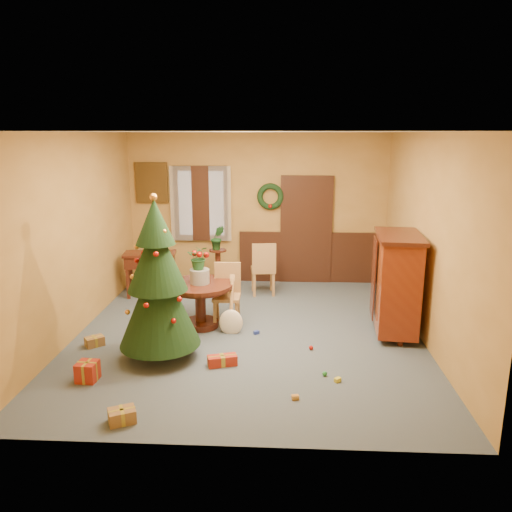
# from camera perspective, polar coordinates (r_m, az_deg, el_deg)

# --- Properties ---
(room_envelope) EXTENTS (5.50, 5.50, 5.50)m
(room_envelope) POSITION_cam_1_polar(r_m,az_deg,el_deg) (9.75, 1.37, 3.43)
(room_envelope) COLOR #343D4C
(room_envelope) RESTS_ON ground
(dining_table) EXTENTS (1.01, 1.01, 0.69)m
(dining_table) POSITION_cam_1_polar(r_m,az_deg,el_deg) (7.61, -6.39, -4.60)
(dining_table) COLOR black
(dining_table) RESTS_ON floor
(urn) EXTENTS (0.29, 0.29, 0.22)m
(urn) POSITION_cam_1_polar(r_m,az_deg,el_deg) (7.51, -6.45, -2.32)
(urn) COLOR slate
(urn) RESTS_ON dining_table
(centerpiece_plant) EXTENTS (0.33, 0.29, 0.37)m
(centerpiece_plant) POSITION_cam_1_polar(r_m,az_deg,el_deg) (7.44, -6.51, -0.16)
(centerpiece_plant) COLOR #1E4C23
(centerpiece_plant) RESTS_ON urn
(chair_near) EXTENTS (0.41, 0.41, 0.94)m
(chair_near) POSITION_cam_1_polar(r_m,az_deg,el_deg) (7.72, -3.32, -4.08)
(chair_near) COLOR olive
(chair_near) RESTS_ON floor
(chair_far) EXTENTS (0.48, 0.48, 0.99)m
(chair_far) POSITION_cam_1_polar(r_m,az_deg,el_deg) (9.02, 0.86, -1.26)
(chair_far) COLOR olive
(chair_far) RESTS_ON floor
(guitar) EXTENTS (0.45, 0.59, 0.80)m
(guitar) POSITION_cam_1_polar(r_m,az_deg,el_deg) (7.34, -2.89, -5.82)
(guitar) COLOR white
(guitar) RESTS_ON floor
(plant_stand) EXTENTS (0.31, 0.31, 0.81)m
(plant_stand) POSITION_cam_1_polar(r_m,az_deg,el_deg) (9.22, -4.36, -1.11)
(plant_stand) COLOR black
(plant_stand) RESTS_ON floor
(stand_plant) EXTENTS (0.29, 0.25, 0.44)m
(stand_plant) POSITION_cam_1_polar(r_m,az_deg,el_deg) (9.09, -4.42, 2.10)
(stand_plant) COLOR #19471E
(stand_plant) RESTS_ON plant_stand
(christmas_tree) EXTENTS (1.05, 1.05, 2.17)m
(christmas_tree) POSITION_cam_1_polar(r_m,az_deg,el_deg) (6.49, -11.17, -2.99)
(christmas_tree) COLOR #382111
(christmas_tree) RESTS_ON floor
(writing_desk) EXTENTS (0.95, 0.55, 0.81)m
(writing_desk) POSITION_cam_1_polar(r_m,az_deg,el_deg) (9.17, -12.00, -0.80)
(writing_desk) COLOR black
(writing_desk) RESTS_ON floor
(sideboard) EXTENTS (0.72, 1.22, 1.49)m
(sideboard) POSITION_cam_1_polar(r_m,az_deg,el_deg) (7.51, 15.78, -2.79)
(sideboard) COLOR #501209
(sideboard) RESTS_ON floor
(gift_a) EXTENTS (0.33, 0.29, 0.15)m
(gift_a) POSITION_cam_1_polar(r_m,az_deg,el_deg) (5.53, -15.06, -17.22)
(gift_a) COLOR brown
(gift_a) RESTS_ON floor
(gift_b) EXTENTS (0.25, 0.25, 0.24)m
(gift_b) POSITION_cam_1_polar(r_m,az_deg,el_deg) (6.43, -18.70, -12.38)
(gift_b) COLOR #A72716
(gift_b) RESTS_ON floor
(gift_c) EXTENTS (0.30, 0.28, 0.13)m
(gift_c) POSITION_cam_1_polar(r_m,az_deg,el_deg) (7.39, -17.96, -9.26)
(gift_c) COLOR brown
(gift_c) RESTS_ON floor
(gift_d) EXTENTS (0.40, 0.25, 0.13)m
(gift_d) POSITION_cam_1_polar(r_m,az_deg,el_deg) (6.51, -3.87, -11.82)
(gift_d) COLOR #A72716
(gift_d) RESTS_ON floor
(toy_a) EXTENTS (0.09, 0.09, 0.05)m
(toy_a) POSITION_cam_1_polar(r_m,az_deg,el_deg) (7.44, 0.05, -8.73)
(toy_a) COLOR #223595
(toy_a) RESTS_ON floor
(toy_b) EXTENTS (0.06, 0.06, 0.06)m
(toy_b) POSITION_cam_1_polar(r_m,az_deg,el_deg) (6.31, 7.86, -13.17)
(toy_b) COLOR #238336
(toy_b) RESTS_ON floor
(toy_c) EXTENTS (0.09, 0.09, 0.05)m
(toy_c) POSITION_cam_1_polar(r_m,az_deg,el_deg) (6.20, 9.31, -13.79)
(toy_c) COLOR gold
(toy_c) RESTS_ON floor
(toy_d) EXTENTS (0.06, 0.06, 0.06)m
(toy_d) POSITION_cam_1_polar(r_m,az_deg,el_deg) (6.97, 6.31, -10.37)
(toy_d) COLOR #A8130B
(toy_d) RESTS_ON floor
(toy_e) EXTENTS (0.09, 0.07, 0.05)m
(toy_e) POSITION_cam_1_polar(r_m,az_deg,el_deg) (5.78, 4.50, -15.80)
(toy_e) COLOR orange
(toy_e) RESTS_ON floor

